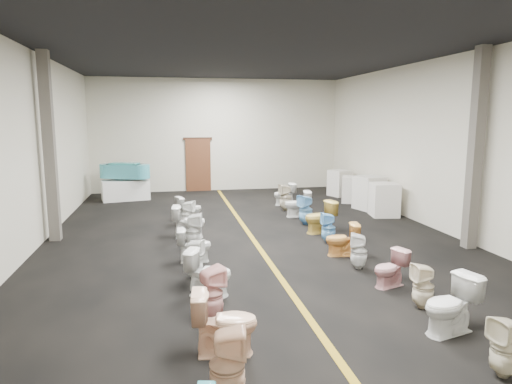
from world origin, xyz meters
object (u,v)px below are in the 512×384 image
toilet_right_10 (286,197)px  toilet_left_10 (189,209)px  toilet_left_1 (228,366)px  toilet_right_3 (390,269)px  toilet_right_6 (328,228)px  toilet_left_4 (209,273)px  toilet_left_9 (188,215)px  toilet_right_8 (306,210)px  toilet_right_0 (505,347)px  display_table (126,190)px  toilet_left_6 (194,245)px  appliance_crate_b (369,193)px  toilet_right_2 (423,286)px  appliance_crate_a (384,200)px  toilet_right_11 (284,194)px  toilet_left_8 (189,222)px  toilet_right_7 (320,217)px  toilet_right_4 (359,251)px  bathtub (125,171)px  toilet_right_5 (342,240)px  toilet_right_9 (298,204)px  toilet_right_1 (451,305)px  toilet_left_2 (225,323)px  toilet_left_3 (211,294)px  appliance_crate_d (340,183)px  toilet_left_5 (194,259)px  toilet_left_7 (194,231)px

toilet_right_10 → toilet_left_10: bearing=-74.8°
toilet_left_1 → toilet_right_10: bearing=-10.6°
toilet_right_3 → toilet_right_6: bearing=162.6°
toilet_left_4 → toilet_left_9: toilet_left_4 is taller
toilet_right_8 → toilet_left_1: bearing=-43.7°
toilet_right_0 → toilet_left_9: bearing=-169.2°
display_table → toilet_left_6: size_ratio=2.32×
appliance_crate_b → toilet_right_10: appliance_crate_b is taller
toilet_left_4 → toilet_right_2: 3.45m
appliance_crate_a → toilet_left_6: (-5.92, -3.38, -0.15)m
toilet_right_2 → toilet_right_11: 8.70m
toilet_left_4 → toilet_left_8: size_ratio=0.96×
toilet_left_8 → toilet_right_7: toilet_right_7 is taller
toilet_right_3 → toilet_right_8: (-0.06, 4.83, 0.09)m
toilet_right_0 → toilet_right_4: bearing=169.8°
bathtub → toilet_right_5: bearing=-37.1°
toilet_right_4 → toilet_right_9: bearing=-161.3°
appliance_crate_b → toilet_left_4: (-5.78, -6.31, -0.15)m
toilet_left_9 → toilet_right_0: toilet_left_9 is taller
toilet_right_1 → toilet_right_9: (0.02, 7.65, -0.02)m
toilet_right_7 → toilet_right_4: bearing=-14.3°
appliance_crate_b → toilet_left_6: 7.40m
toilet_left_9 → toilet_right_4: bearing=-120.7°
appliance_crate_b → toilet_right_2: size_ratio=1.50×
toilet_right_0 → toilet_right_7: size_ratio=0.87×
toilet_left_2 → toilet_left_3: toilet_left_2 is taller
appliance_crate_b → toilet_left_6: bearing=-143.1°
toilet_left_6 → appliance_crate_b: bearing=-49.5°
appliance_crate_d → toilet_right_7: 5.88m
toilet_right_1 → toilet_right_6: (-0.06, 4.72, -0.05)m
toilet_left_1 → toilet_left_2: (0.10, 1.01, 0.00)m
toilet_left_2 → toilet_right_2: (3.21, 0.80, -0.06)m
toilet_left_9 → toilet_right_9: 3.40m
toilet_right_8 → toilet_left_10: bearing=-128.5°
appliance_crate_d → toilet_left_5: bearing=-126.7°
appliance_crate_d → toilet_left_2: size_ratio=1.18×
toilet_left_1 → toilet_right_11: bearing=-10.2°
toilet_left_2 → toilet_right_11: toilet_left_2 is taller
toilet_right_8 → toilet_left_7: bearing=-82.0°
toilet_right_4 → toilet_right_7: bearing=-163.0°
appliance_crate_b → toilet_right_7: 3.72m
toilet_left_6 → toilet_right_1: 5.09m
bathtub → toilet_right_7: bearing=-28.3°
toilet_left_4 → toilet_right_1: bearing=-101.3°
toilet_right_2 → bathtub: bearing=-150.7°
toilet_right_7 → toilet_left_8: bearing=-103.8°
appliance_crate_d → toilet_left_5: 10.01m
toilet_left_10 → toilet_right_1: (3.21, -7.64, 0.04)m
toilet_left_1 → toilet_left_4: 2.99m
toilet_right_4 → toilet_right_7: size_ratio=0.86×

